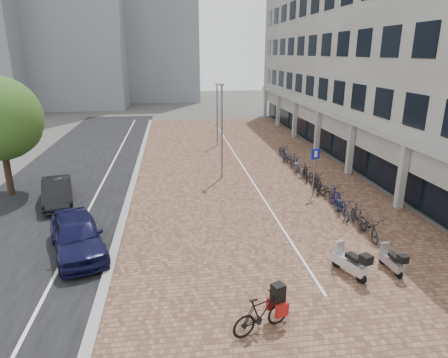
{
  "coord_description": "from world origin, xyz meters",
  "views": [
    {
      "loc": [
        -2.58,
        -13.55,
        7.67
      ],
      "look_at": [
        0.0,
        6.0,
        1.3
      ],
      "focal_mm": 31.52,
      "sensor_mm": 36.0,
      "label": 1
    }
  ],
  "objects_px": {
    "parking_sign": "(315,164)",
    "car_dark": "(57,192)",
    "scooter_front": "(350,261)",
    "car_navy": "(77,235)",
    "hero_bike": "(262,313)",
    "scooter_back": "(392,260)"
  },
  "relations": [
    {
      "from": "car_dark",
      "to": "scooter_back",
      "type": "height_order",
      "value": "car_dark"
    },
    {
      "from": "hero_bike",
      "to": "scooter_back",
      "type": "height_order",
      "value": "hero_bike"
    },
    {
      "from": "scooter_back",
      "to": "parking_sign",
      "type": "xyz_separation_m",
      "value": [
        -0.13,
        7.94,
        1.4
      ]
    },
    {
      "from": "car_navy",
      "to": "scooter_front",
      "type": "height_order",
      "value": "car_navy"
    },
    {
      "from": "parking_sign",
      "to": "scooter_front",
      "type": "bearing_deg",
      "value": -124.11
    },
    {
      "from": "car_dark",
      "to": "scooter_front",
      "type": "distance_m",
      "value": 15.0
    },
    {
      "from": "car_dark",
      "to": "parking_sign",
      "type": "distance_m",
      "value": 13.8
    },
    {
      "from": "car_dark",
      "to": "scooter_front",
      "type": "xyz_separation_m",
      "value": [
        12.23,
        -8.69,
        -0.1
      ]
    },
    {
      "from": "hero_bike",
      "to": "scooter_front",
      "type": "xyz_separation_m",
      "value": [
        3.78,
        2.48,
        -0.03
      ]
    },
    {
      "from": "scooter_front",
      "to": "car_navy",
      "type": "bearing_deg",
      "value": 142.67
    },
    {
      "from": "car_navy",
      "to": "hero_bike",
      "type": "distance_m",
      "value": 8.3
    },
    {
      "from": "car_dark",
      "to": "hero_bike",
      "type": "height_order",
      "value": "hero_bike"
    },
    {
      "from": "scooter_back",
      "to": "parking_sign",
      "type": "bearing_deg",
      "value": 86.16
    },
    {
      "from": "scooter_front",
      "to": "hero_bike",
      "type": "bearing_deg",
      "value": -167.28
    },
    {
      "from": "hero_bike",
      "to": "scooter_back",
      "type": "relative_size",
      "value": 1.43
    },
    {
      "from": "car_navy",
      "to": "parking_sign",
      "type": "bearing_deg",
      "value": 4.1
    },
    {
      "from": "parking_sign",
      "to": "scooter_back",
      "type": "bearing_deg",
      "value": -112.49
    },
    {
      "from": "car_navy",
      "to": "scooter_front",
      "type": "distance_m",
      "value": 10.44
    },
    {
      "from": "parking_sign",
      "to": "car_dark",
      "type": "bearing_deg",
      "value": 153.69
    },
    {
      "from": "scooter_back",
      "to": "parking_sign",
      "type": "height_order",
      "value": "parking_sign"
    },
    {
      "from": "car_dark",
      "to": "scooter_back",
      "type": "distance_m",
      "value": 16.33
    },
    {
      "from": "scooter_back",
      "to": "car_dark",
      "type": "bearing_deg",
      "value": 143.3
    }
  ]
}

